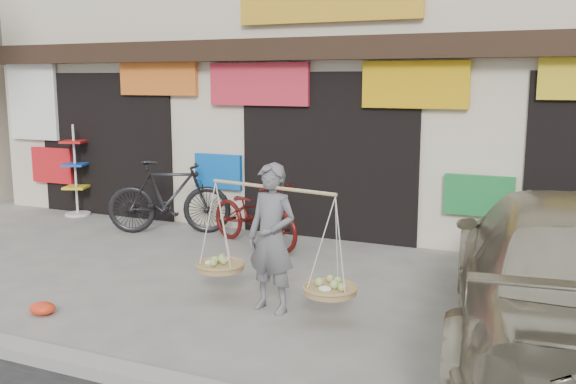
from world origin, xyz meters
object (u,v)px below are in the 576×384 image
at_px(bike_2, 255,214).
at_px(display_rack, 76,179).
at_px(street_vendor, 272,244).
at_px(bike_1, 169,197).

xyz_separation_m(bike_2, display_rack, (-4.18, 0.66, 0.19)).
height_order(street_vendor, display_rack, display_rack).
distance_m(bike_1, display_rack, 2.52).
height_order(bike_2, display_rack, display_rack).
relative_size(street_vendor, bike_2, 1.06).
height_order(bike_1, bike_2, bike_1).
bearing_deg(bike_1, street_vendor, -154.03).
distance_m(bike_1, bike_2, 1.72).
relative_size(bike_1, bike_2, 1.07).
bearing_deg(bike_1, bike_2, -120.03).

